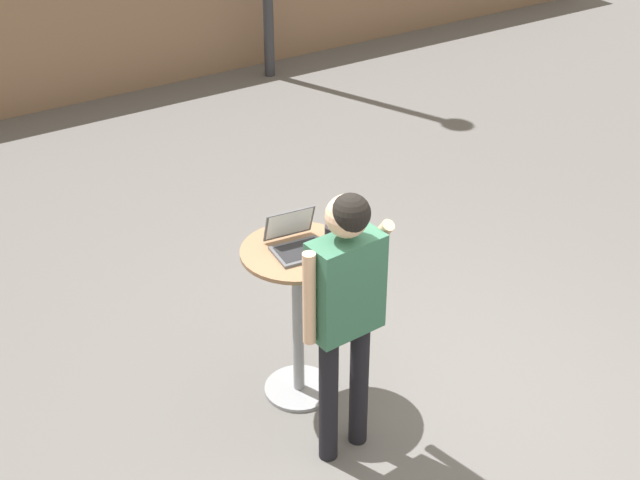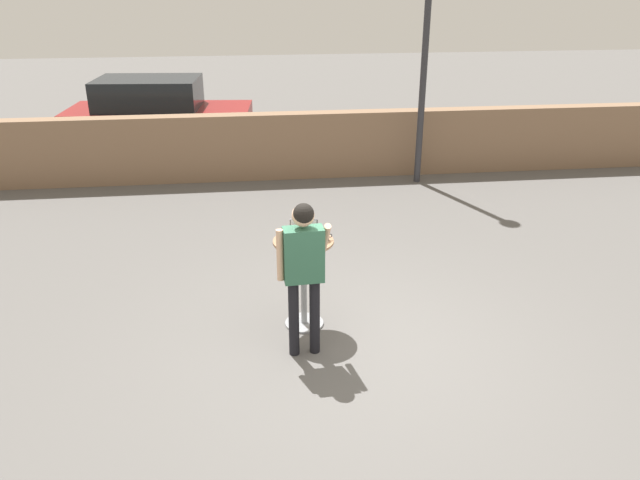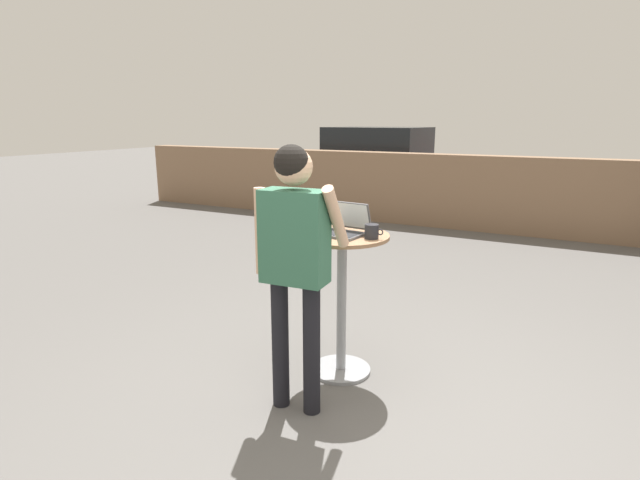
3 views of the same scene
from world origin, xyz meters
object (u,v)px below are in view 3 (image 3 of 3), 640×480
object	(u,v)px
coffee_mug	(372,231)
standing_person	(294,247)
laptop	(344,228)
cafe_table	(342,285)
parked_car_near_street	(382,165)

from	to	relation	value
coffee_mug	standing_person	distance (m)	0.62
laptop	coffee_mug	bearing A→B (deg)	-9.88
coffee_mug	standing_person	xyz separation A→B (m)	(-0.28, -0.55, -0.02)
cafe_table	laptop	size ratio (longest dim) A/B	3.06
laptop	parked_car_near_street	world-z (taller)	parked_car_near_street
cafe_table	coffee_mug	bearing A→B (deg)	-6.67
parked_car_near_street	cafe_table	bearing A→B (deg)	-71.74
laptop	parked_car_near_street	bearing A→B (deg)	108.33
cafe_table	coffee_mug	size ratio (longest dim) A/B	8.02
cafe_table	laptop	world-z (taller)	laptop
cafe_table	coffee_mug	world-z (taller)	coffee_mug
coffee_mug	standing_person	world-z (taller)	standing_person
standing_person	laptop	bearing A→B (deg)	84.32
cafe_table	standing_person	size ratio (longest dim) A/B	0.62
standing_person	parked_car_near_street	size ratio (longest dim) A/B	0.43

